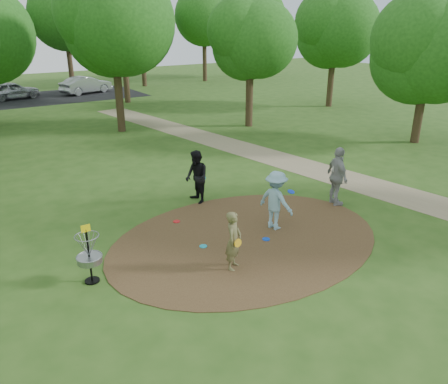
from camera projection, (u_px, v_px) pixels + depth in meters
ground at (247, 239)px, 12.84m from camera, size 100.00×100.00×0.00m
dirt_clearing at (247, 239)px, 12.84m from camera, size 8.40×8.40×0.02m
footpath at (346, 179)px, 17.74m from camera, size 7.55×39.89×0.01m
parking_lot at (57, 97)px, 37.14m from camera, size 14.00×8.00×0.01m
player_observer_with_disc at (234, 241)px, 11.06m from camera, size 0.69×0.65×1.58m
player_throwing_with_disc at (276, 200)px, 13.20m from camera, size 1.21×1.32×1.85m
player_walking_with_disc at (197, 177)px, 15.15m from camera, size 0.78×0.96×1.87m
player_waiting_with_disc at (337, 177)px, 14.92m from camera, size 0.86×1.30×2.06m
disc_ground_cyan at (203, 246)px, 12.38m from camera, size 0.22×0.22×0.02m
disc_ground_blue at (266, 239)px, 12.78m from camera, size 0.22×0.22×0.02m
disc_ground_red at (177, 221)px, 13.91m from camera, size 0.22×0.22×0.02m
car_left at (12, 91)px, 35.63m from camera, size 4.44×2.42×1.43m
car_right at (86, 85)px, 38.55m from camera, size 4.81×2.91×1.50m
disc_golf_basket at (88, 250)px, 10.44m from camera, size 0.63×0.63×1.54m
tree_ring at (147, 43)px, 18.44m from camera, size 37.28×45.00×8.69m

